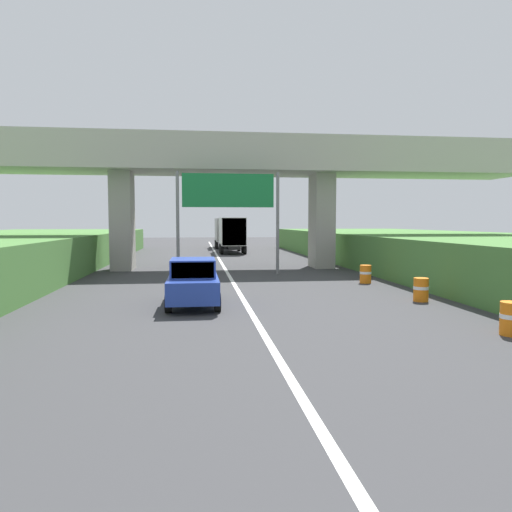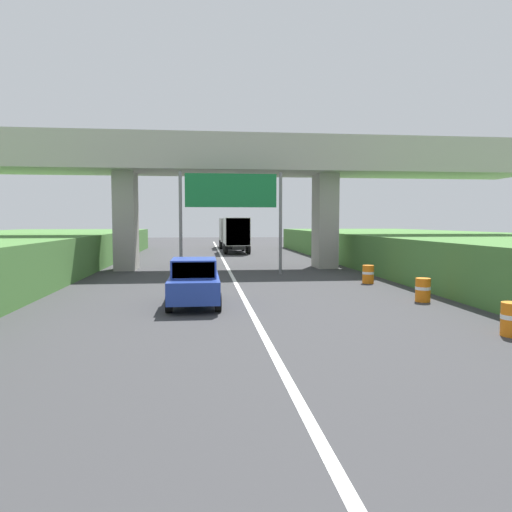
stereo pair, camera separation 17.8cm
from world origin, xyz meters
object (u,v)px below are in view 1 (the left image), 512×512
Objects in this scene: car_blue at (193,282)px; construction_barrel_4 at (366,274)px; construction_barrel_3 at (421,289)px; construction_barrel_2 at (511,318)px; truck_yellow at (225,231)px; overhead_highway_sign at (228,198)px; truck_white at (232,233)px.

construction_barrel_4 is at bearing 32.43° from car_blue.
construction_barrel_3 is 5.46m from construction_barrel_4.
construction_barrel_2 is 1.00× the size of construction_barrel_3.
construction_barrel_2 is at bearing -91.65° from construction_barrel_3.
truck_yellow reaches higher than construction_barrel_4.
construction_barrel_3 is at bearing -56.11° from overhead_highway_sign.
truck_yellow is at bearing 97.83° from construction_barrel_3.
car_blue is 4.56× the size of construction_barrel_3.
construction_barrel_2 is at bearing -89.77° from construction_barrel_4.
overhead_highway_sign reaches higher than construction_barrel_3.
overhead_highway_sign is 6.53× the size of construction_barrel_3.
car_blue is 4.56× the size of construction_barrel_2.
construction_barrel_4 is (-0.04, 10.91, 0.00)m from construction_barrel_2.
truck_white is 24.48m from construction_barrel_4.
construction_barrel_3 is at bearing -82.17° from truck_yellow.
construction_barrel_3 is at bearing -80.10° from truck_white.
car_blue is 4.56× the size of construction_barrel_4.
overhead_highway_sign is 0.81× the size of truck_white.
truck_yellow and truck_white have the same top height.
car_blue is at bearing 179.35° from construction_barrel_3.
truck_white is 8.11× the size of construction_barrel_2.
overhead_highway_sign is 12.65m from construction_barrel_3.
construction_barrel_3 and construction_barrel_4 have the same top height.
overhead_highway_sign is at bearing 123.89° from construction_barrel_3.
truck_white is 8.11× the size of construction_barrel_4.
truck_yellow is 43.92m from construction_barrel_2.
overhead_highway_sign reaches higher than truck_white.
truck_yellow is 38.54m from construction_barrel_3.
truck_yellow is at bearing 90.77° from truck_white.
construction_barrel_3 is 1.00× the size of construction_barrel_4.
overhead_highway_sign is 6.53× the size of construction_barrel_2.
construction_barrel_2 is 10.91m from construction_barrel_4.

